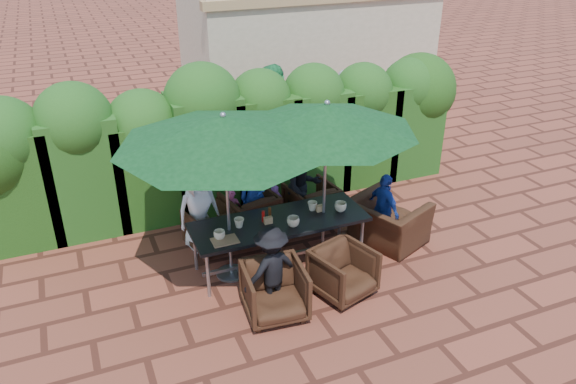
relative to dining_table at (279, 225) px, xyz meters
name	(u,v)px	position (x,y,z in m)	size (l,w,h in m)	color
ground	(285,267)	(0.04, -0.11, -0.68)	(80.00, 80.00, 0.00)	brown
dining_table	(279,225)	(0.00, 0.00, 0.00)	(2.55, 0.90, 0.75)	black
umbrella_left	(224,131)	(-0.74, 0.03, 1.54)	(2.87, 2.87, 2.46)	gray
umbrella_right	(327,118)	(0.69, -0.03, 1.54)	(2.53, 2.53, 2.46)	gray
chair_far_left	(211,227)	(-0.79, 0.86, -0.32)	(0.69, 0.65, 0.71)	black
chair_far_mid	(250,211)	(-0.10, 1.03, -0.28)	(0.77, 0.72, 0.79)	black
chair_far_right	(311,202)	(0.96, 0.97, -0.30)	(0.74, 0.69, 0.76)	black
chair_near_left	(275,289)	(-0.48, -1.03, -0.28)	(0.77, 0.72, 0.79)	black
chair_near_right	(344,270)	(0.54, -0.98, -0.30)	(0.73, 0.68, 0.75)	black
chair_end_right	(388,215)	(1.80, -0.06, -0.20)	(1.09, 0.71, 0.95)	black
adult_far_left	(199,208)	(-0.95, 0.94, -0.01)	(0.66, 0.39, 1.34)	white
adult_far_mid	(255,195)	(-0.01, 1.01, 0.00)	(0.48, 0.39, 1.35)	navy
adult_far_right	(303,187)	(0.80, 0.97, 0.01)	(0.65, 0.40, 1.36)	black
adult_near_left	(271,269)	(-0.47, -0.88, -0.07)	(0.77, 0.35, 1.21)	black
adult_end_right	(384,209)	(1.74, -0.02, -0.10)	(0.68, 0.34, 1.16)	navy
child_left	(232,213)	(-0.39, 1.05, -0.27)	(0.29, 0.24, 0.81)	#DE4E89
child_right	(276,206)	(0.36, 1.05, -0.30)	(0.27, 0.22, 0.75)	#9852B2
pedestrian_a	(273,108)	(1.51, 4.12, 0.28)	(1.78, 0.63, 1.90)	#217C3F
pedestrian_b	(309,108)	(2.39, 4.20, 0.14)	(0.78, 0.48, 1.63)	#DE4E89
pedestrian_c	(346,106)	(3.23, 4.10, 0.12)	(1.02, 0.47, 1.60)	gray
cup_a	(219,235)	(-0.93, -0.15, 0.14)	(0.16, 0.16, 0.13)	beige
cup_b	(239,223)	(-0.59, 0.04, 0.14)	(0.14, 0.14, 0.14)	beige
cup_c	(293,222)	(0.12, -0.22, 0.14)	(0.18, 0.18, 0.14)	beige
cup_d	(312,206)	(0.57, 0.10, 0.14)	(0.14, 0.14, 0.13)	beige
cup_e	(341,207)	(0.93, -0.09, 0.14)	(0.18, 0.18, 0.14)	beige
ketchup_bottle	(263,216)	(-0.22, 0.06, 0.16)	(0.04, 0.04, 0.17)	#B20C0A
sauce_bottle	(270,213)	(-0.10, 0.12, 0.16)	(0.04, 0.04, 0.17)	#4C230C
serving_tray	(225,241)	(-0.88, -0.24, 0.08)	(0.35, 0.25, 0.02)	#906846
number_block_left	(268,220)	(-0.18, -0.02, 0.12)	(0.12, 0.06, 0.10)	tan
number_block_right	(320,208)	(0.66, 0.02, 0.12)	(0.12, 0.06, 0.10)	tan
hedge_wall	(219,131)	(-0.22, 2.21, 0.69)	(9.10, 1.60, 2.56)	#1A3B10
building	(307,43)	(3.54, 6.88, 0.93)	(6.20, 3.08, 3.20)	beige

